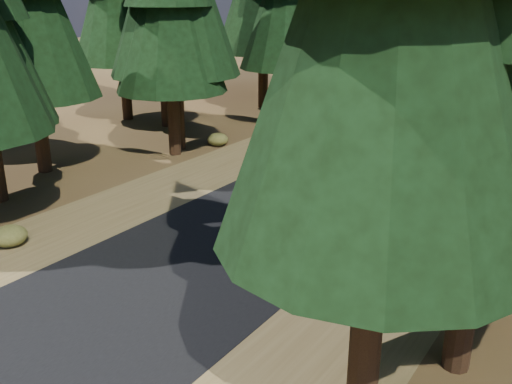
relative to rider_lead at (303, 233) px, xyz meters
The scene contains 7 objects.
ground 2.17m from the rider_lead, 155.88° to the right, with size 120.00×120.00×0.00m, color #442C18.
road 4.59m from the rider_lead, 114.90° to the left, with size 6.00×100.00×0.01m, color black.
shoulder_l 7.74m from the rider_lead, 147.59° to the left, with size 3.20×100.00×0.01m, color brown.
shoulder_r 4.96m from the rider_lead, 57.09° to the left, with size 3.20×100.00×0.01m, color brown.
understory_shrubs 5.92m from the rider_lead, 95.61° to the left, with size 15.41×29.37×0.63m.
rider_lead is the anchor object (origin of this frame).
rider_follow 5.22m from the rider_lead, 126.45° to the left, with size 0.65×1.98×1.75m.
Camera 1 is at (8.63, -11.43, 6.65)m, focal length 40.00 mm.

